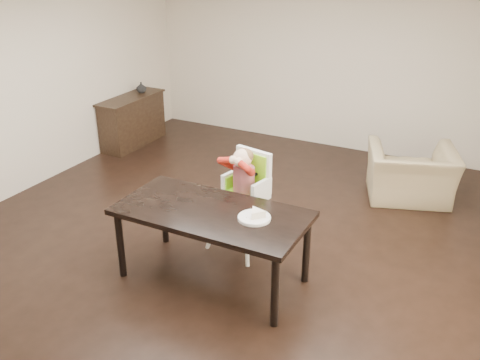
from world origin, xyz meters
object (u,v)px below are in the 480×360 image
(high_chair, at_px, (245,178))
(sideboard, at_px, (133,121))
(dining_table, at_px, (212,218))
(armchair, at_px, (412,166))

(high_chair, xyz_separation_m, sideboard, (-3.03, 1.98, -0.40))
(dining_table, xyz_separation_m, armchair, (1.34, 2.69, -0.21))
(armchair, height_order, sideboard, armchair)
(dining_table, bearing_deg, armchair, 63.55)
(high_chair, xyz_separation_m, armchair, (1.34, 2.00, -0.34))
(armchair, distance_m, sideboard, 4.37)
(dining_table, relative_size, armchair, 1.72)
(high_chair, relative_size, sideboard, 0.90)
(high_chair, bearing_deg, sideboard, 158.68)
(dining_table, bearing_deg, sideboard, 138.49)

